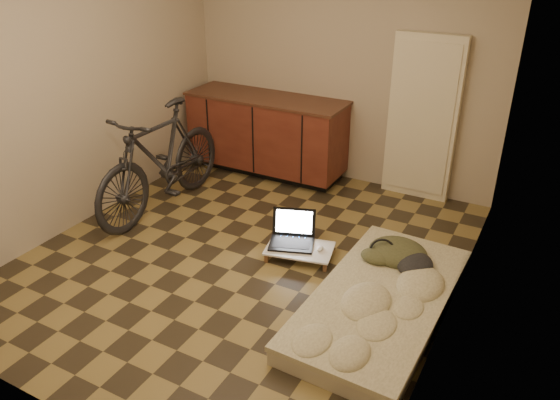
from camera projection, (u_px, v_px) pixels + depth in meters
The scene contains 10 objects.
room_shell at pixel (241, 114), 4.23m from camera, with size 3.50×4.00×2.60m.
cabinets at pixel (267, 134), 6.27m from camera, with size 1.84×0.62×0.91m.
appliance_panel at pixel (423, 119), 5.55m from camera, with size 0.70×0.10×1.70m, color beige.
bicycle at pixel (160, 154), 5.36m from camera, with size 0.54×1.85×1.20m, color black.
futon at pixel (381, 302), 4.10m from camera, with size 0.96×1.89×0.16m.
clothing_pile at pixel (402, 249), 4.43m from camera, with size 0.51×0.43×0.21m, color #3C3E24, non-canonical shape.
headphones at pixel (383, 250), 4.46m from camera, with size 0.23×0.21×0.15m, color black, non-canonical shape.
lap_desk at pixel (300, 249), 4.76m from camera, with size 0.64×0.49×0.10m.
laptop at pixel (292, 236), 4.83m from camera, with size 0.48×0.45×0.26m.
mouse at pixel (320, 248), 4.72m from camera, with size 0.05×0.09×0.03m, color white.
Camera 1 is at (2.22, -3.44, 2.61)m, focal length 35.00 mm.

